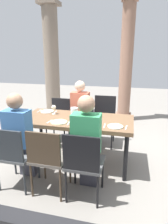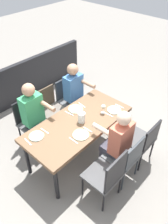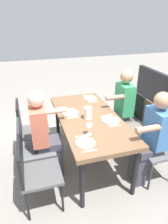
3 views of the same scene
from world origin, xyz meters
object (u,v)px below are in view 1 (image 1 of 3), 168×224
object	(u,v)px
chair_west_south	(14,153)
diner_man_white	(87,142)
stone_column_near	(52,63)
chair_west_north	(60,116)
chair_mid_north	(82,118)
dining_table	(77,123)
plate_0	(47,111)
stone_column_centre	(126,64)
plate_2	(91,115)
diner_guest_third	(21,135)
chair_mid_south	(48,156)
plate_1	(59,122)
water_pitcher	(74,113)
chair_east_south	(84,161)
plate_3	(115,126)
chair_east_north	(104,118)
diner_woman_green	(79,112)
wine_glass_0	(54,108)

from	to	relation	value
chair_west_south	diner_man_white	world-z (taller)	diner_man_white
chair_west_south	stone_column_near	distance (m)	3.50
chair_west_north	chair_mid_north	xyz separation A→B (m)	(0.48, 0.00, 0.00)
dining_table	plate_0	distance (m)	0.66
stone_column_centre	plate_2	xyz separation A→B (m)	(-0.46, -2.21, -0.73)
chair_west_south	diner_guest_third	bearing A→B (deg)	90.88
chair_mid_south	plate_1	distance (m)	0.63
chair_mid_north	plate_1	bearing A→B (deg)	-93.92
chair_west_south	plate_2	world-z (taller)	chair_west_south
plate_2	plate_0	bearing A→B (deg)	178.88
chair_mid_north	chair_mid_south	xyz separation A→B (m)	(0.00, -1.66, 0.03)
water_pitcher	chair_east_south	bearing A→B (deg)	-66.91
chair_west_south	stone_column_centre	bearing A→B (deg)	69.21
plate_3	chair_east_north	bearing A→B (deg)	105.84
chair_mid_south	diner_man_white	xyz separation A→B (m)	(0.45, 0.18, 0.16)
chair_mid_north	diner_man_white	distance (m)	1.56
dining_table	diner_man_white	size ratio (longest dim) A/B	1.35
dining_table	stone_column_near	xyz separation A→B (m)	(-1.41, 2.43, 0.81)
chair_east_south	stone_column_near	xyz separation A→B (m)	(-1.73, 3.26, 0.98)
chair_east_north	diner_guest_third	size ratio (longest dim) A/B	0.75
stone_column_near	chair_mid_south	bearing A→B (deg)	-68.57
chair_west_north	plate_3	distance (m)	1.64
plate_1	plate_3	distance (m)	0.83
chair_mid_south	diner_woman_green	xyz separation A→B (m)	(0.00, 1.47, 0.14)
chair_west_south	water_pitcher	world-z (taller)	water_pitcher
diner_man_white	chair_mid_south	bearing A→B (deg)	-158.47
wine_glass_0	plate_2	world-z (taller)	wine_glass_0
stone_column_centre	water_pitcher	world-z (taller)	stone_column_centre
chair_east_north	stone_column_near	xyz separation A→B (m)	(-1.73, 1.60, 0.97)
diner_guest_third	chair_east_north	bearing A→B (deg)	57.65
plate_1	stone_column_near	bearing A→B (deg)	114.25
plate_1	chair_mid_north	bearing A→B (deg)	86.08
stone_column_near	chair_east_north	bearing A→B (deg)	-42.70
chair_mid_south	diner_woman_green	distance (m)	1.47
chair_mid_north	wine_glass_0	distance (m)	0.84
chair_west_north	diner_woman_green	world-z (taller)	diner_woman_green
chair_west_south	plate_2	distance (m)	1.34
chair_mid_north	plate_3	world-z (taller)	chair_mid_north
wine_glass_0	stone_column_centre	bearing A→B (deg)	65.00
wine_glass_0	chair_mid_north	bearing A→B (deg)	65.88
plate_0	plate_2	world-z (taller)	same
plate_2	chair_mid_north	bearing A→B (deg)	116.85
diner_woman_green	diner_man_white	size ratio (longest dim) A/B	0.98
dining_table	wine_glass_0	bearing A→B (deg)	162.40
wine_glass_0	plate_3	bearing A→B (deg)	-19.09
diner_man_white	plate_1	xyz separation A→B (m)	(-0.52, 0.41, 0.08)
diner_woman_green	diner_guest_third	size ratio (longest dim) A/B	0.99
chair_east_south	diner_guest_third	distance (m)	0.96
dining_table	chair_east_south	xyz separation A→B (m)	(0.32, -0.83, -0.17)
diner_guest_third	chair_west_north	bearing A→B (deg)	89.88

